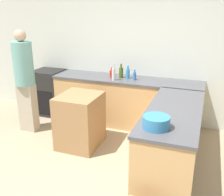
# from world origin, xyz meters

# --- Properties ---
(ground_plane) EXTENTS (14.00, 14.00, 0.00)m
(ground_plane) POSITION_xyz_m (0.00, 0.00, 0.00)
(ground_plane) COLOR tan
(wall_back) EXTENTS (8.00, 0.06, 2.70)m
(wall_back) POSITION_xyz_m (0.00, 2.37, 1.35)
(wall_back) COLOR silver
(wall_back) RESTS_ON ground_plane
(counter_back) EXTENTS (2.79, 0.67, 0.91)m
(counter_back) POSITION_xyz_m (0.00, 2.02, 0.46)
(counter_back) COLOR tan
(counter_back) RESTS_ON ground_plane
(counter_peninsula) EXTENTS (0.69, 1.90, 0.91)m
(counter_peninsula) POSITION_xyz_m (1.05, 0.77, 0.46)
(counter_peninsula) COLOR tan
(counter_peninsula) RESTS_ON ground_plane
(range_oven) EXTENTS (0.64, 0.63, 0.92)m
(range_oven) POSITION_xyz_m (-1.72, 2.03, 0.46)
(range_oven) COLOR black
(range_oven) RESTS_ON ground_plane
(island_table) EXTENTS (0.62, 0.70, 0.86)m
(island_table) POSITION_xyz_m (-0.44, 0.97, 0.43)
(island_table) COLOR #997047
(island_table) RESTS_ON ground_plane
(mixing_bowl) EXTENTS (0.30, 0.30, 0.13)m
(mixing_bowl) POSITION_xyz_m (0.93, 0.13, 0.98)
(mixing_bowl) COLOR teal
(mixing_bowl) RESTS_ON counter_peninsula
(olive_oil_bottle) EXTENTS (0.08, 0.08, 0.26)m
(olive_oil_bottle) POSITION_xyz_m (-0.12, 2.06, 1.02)
(olive_oil_bottle) COLOR #475B1E
(olive_oil_bottle) RESTS_ON counter_back
(vinegar_bottle_clear) EXTENTS (0.06, 0.06, 0.30)m
(vinegar_bottle_clear) POSITION_xyz_m (-0.19, 1.84, 1.03)
(vinegar_bottle_clear) COLOR silver
(vinegar_bottle_clear) RESTS_ON counter_back
(water_bottle_blue) EXTENTS (0.06, 0.06, 0.19)m
(water_bottle_blue) POSITION_xyz_m (0.17, 1.98, 0.99)
(water_bottle_blue) COLOR #386BB7
(water_bottle_blue) RESTS_ON counter_back
(hot_sauce_bottle) EXTENTS (0.07, 0.07, 0.19)m
(hot_sauce_bottle) POSITION_xyz_m (-0.29, 2.02, 0.99)
(hot_sauce_bottle) COLOR red
(hot_sauce_bottle) RESTS_ON counter_back
(dish_soap_bottle) EXTENTS (0.07, 0.07, 0.24)m
(dish_soap_bottle) POSITION_xyz_m (0.02, 2.05, 1.01)
(dish_soap_bottle) COLOR #338CBF
(dish_soap_bottle) RESTS_ON counter_back
(person_by_range) EXTENTS (0.34, 0.34, 1.82)m
(person_by_range) POSITION_xyz_m (-1.59, 1.15, 0.99)
(person_by_range) COLOR #ADA38E
(person_by_range) RESTS_ON ground_plane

